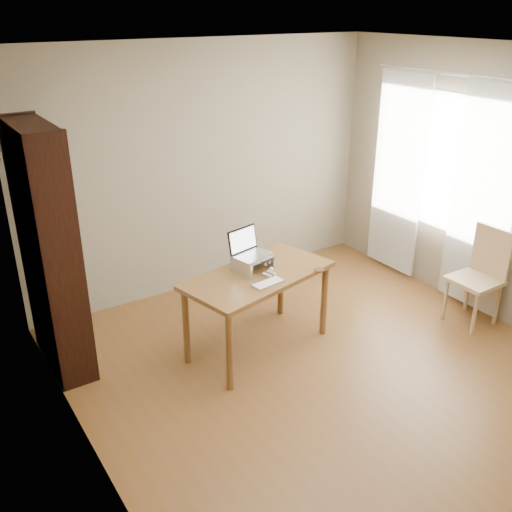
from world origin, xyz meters
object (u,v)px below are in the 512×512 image
at_px(chair, 481,273).
at_px(cat, 253,262).
at_px(desk, 258,284).
at_px(keyboard, 268,283).
at_px(laptop, 250,248).
at_px(bookshelf, 50,251).

bearing_deg(chair, cat, 156.60).
relative_size(desk, keyboard, 4.85).
distance_m(cat, chair, 2.25).
distance_m(keyboard, chair, 2.20).
relative_size(keyboard, cat, 0.63).
bearing_deg(laptop, chair, -35.72).
distance_m(laptop, keyboard, 0.40).
height_order(keyboard, cat, cat).
height_order(bookshelf, laptop, bookshelf).
bearing_deg(bookshelf, laptop, -21.86).
bearing_deg(cat, desk, -115.22).
bearing_deg(desk, laptop, 77.64).
relative_size(laptop, keyboard, 1.22).
distance_m(desk, chair, 2.21).
distance_m(laptop, cat, 0.13).
distance_m(desk, keyboard, 0.25).
bearing_deg(keyboard, desk, 71.34).
height_order(bookshelf, chair, bookshelf).
bearing_deg(bookshelf, desk, -26.12).
bearing_deg(laptop, keyboard, -109.66).
relative_size(laptop, cat, 0.77).
xyz_separation_m(bookshelf, cat, (1.55, -0.64, -0.24)).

